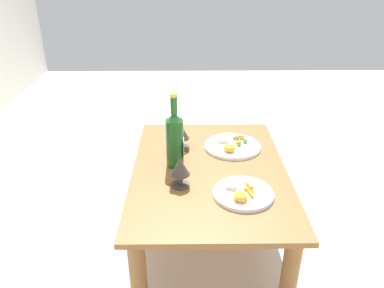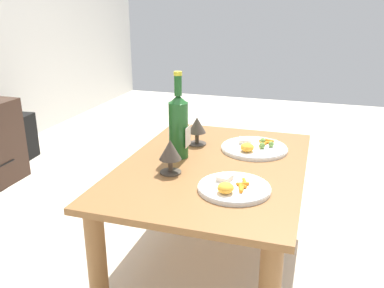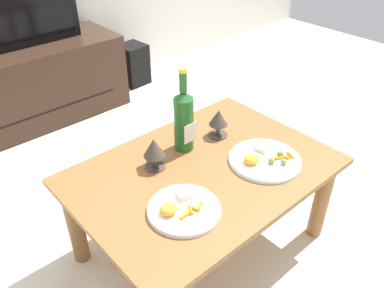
{
  "view_description": "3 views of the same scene",
  "coord_description": "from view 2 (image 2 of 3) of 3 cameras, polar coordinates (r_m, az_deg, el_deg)",
  "views": [
    {
      "loc": [
        -1.55,
        0.1,
        1.37
      ],
      "look_at": [
        0.05,
        0.08,
        0.56
      ],
      "focal_mm": 35.25,
      "sensor_mm": 36.0,
      "label": 1
    },
    {
      "loc": [
        -1.52,
        -0.39,
        1.08
      ],
      "look_at": [
        -0.04,
        0.08,
        0.54
      ],
      "focal_mm": 38.24,
      "sensor_mm": 36.0,
      "label": 2
    },
    {
      "loc": [
        -0.86,
        -0.9,
        1.41
      ],
      "look_at": [
        -0.03,
        0.04,
        0.56
      ],
      "focal_mm": 36.55,
      "sensor_mm": 36.0,
      "label": 3
    }
  ],
  "objects": [
    {
      "name": "wine_bottle",
      "position": [
        1.72,
        -1.9,
        2.8
      ],
      "size": [
        0.08,
        0.08,
        0.37
      ],
      "color": "#1E5923",
      "rests_on": "dining_table"
    },
    {
      "name": "ground_plane",
      "position": [
        1.9,
        2.76,
        -15.35
      ],
      "size": [
        6.4,
        6.4,
        0.0
      ],
      "primitive_type": "plane",
      "color": "beige"
    },
    {
      "name": "dinner_plate_left",
      "position": [
        1.46,
        5.78,
        -6.04
      ],
      "size": [
        0.26,
        0.26,
        0.05
      ],
      "color": "white",
      "rests_on": "dining_table"
    },
    {
      "name": "floor_speaker",
      "position": [
        3.19,
        -23.18,
        0.93
      ],
      "size": [
        0.22,
        0.22,
        0.32
      ],
      "primitive_type": "cube",
      "rotation": [
        0.0,
        0.0,
        0.08
      ],
      "color": "black",
      "rests_on": "ground_plane"
    },
    {
      "name": "goblet_left",
      "position": [
        1.57,
        -3.06,
        -1.06
      ],
      "size": [
        0.09,
        0.09,
        0.14
      ],
      "color": "#473D33",
      "rests_on": "dining_table"
    },
    {
      "name": "goblet_right",
      "position": [
        1.89,
        0.7,
        2.41
      ],
      "size": [
        0.09,
        0.09,
        0.13
      ],
      "color": "#473D33",
      "rests_on": "dining_table"
    },
    {
      "name": "dining_table",
      "position": [
        1.72,
        2.96,
        -5.26
      ],
      "size": [
        1.04,
        0.73,
        0.45
      ],
      "color": "brown",
      "rests_on": "ground_plane"
    },
    {
      "name": "dinner_plate_right",
      "position": [
        1.86,
        8.63,
        -0.48
      ],
      "size": [
        0.3,
        0.3,
        0.05
      ],
      "color": "white",
      "rests_on": "dining_table"
    }
  ]
}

